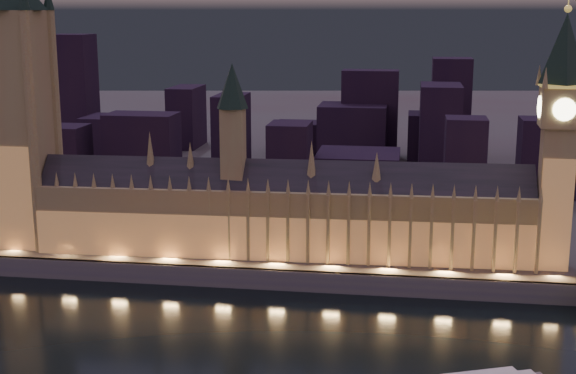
# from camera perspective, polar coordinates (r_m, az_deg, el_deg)

# --- Properties ---
(ground_plane) EXTENTS (2000.00, 2000.00, 0.00)m
(ground_plane) POSITION_cam_1_polar(r_m,az_deg,el_deg) (277.59, -2.77, -10.10)
(ground_plane) COLOR black
(ground_plane) RESTS_ON ground
(north_bank) EXTENTS (2000.00, 960.00, 8.00)m
(north_bank) POSITION_cam_1_polar(r_m,az_deg,el_deg) (779.59, 4.80, 4.88)
(north_bank) COLOR #4E3835
(north_bank) RESTS_ON ground
(embankment_wall) EXTENTS (2000.00, 2.50, 8.00)m
(embankment_wall) POSITION_cam_1_polar(r_m,az_deg,el_deg) (313.83, -1.30, -6.59)
(embankment_wall) COLOR #504C59
(embankment_wall) RESTS_ON ground
(palace_of_westminster) EXTENTS (202.00, 26.97, 78.00)m
(palace_of_westminster) POSITION_cam_1_polar(r_m,az_deg,el_deg) (326.96, -0.59, -1.71)
(palace_of_westminster) COLOR #9E7649
(palace_of_westminster) RESTS_ON north_bank
(victoria_tower) EXTENTS (31.68, 31.68, 128.44)m
(victoria_tower) POSITION_cam_1_polar(r_m,az_deg,el_deg) (353.96, -18.67, 6.21)
(victoria_tower) COLOR #9E7649
(victoria_tower) RESTS_ON north_bank
(elizabeth_tower) EXTENTS (18.00, 18.00, 103.95)m
(elizabeth_tower) POSITION_cam_1_polar(r_m,az_deg,el_deg) (320.67, 18.77, 4.53)
(elizabeth_tower) COLOR #9E7649
(elizabeth_tower) RESTS_ON north_bank
(city_backdrop) EXTENTS (467.04, 215.63, 81.69)m
(city_backdrop) POSITION_cam_1_polar(r_m,az_deg,el_deg) (504.77, 6.40, 3.80)
(city_backdrop) COLOR black
(city_backdrop) RESTS_ON north_bank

